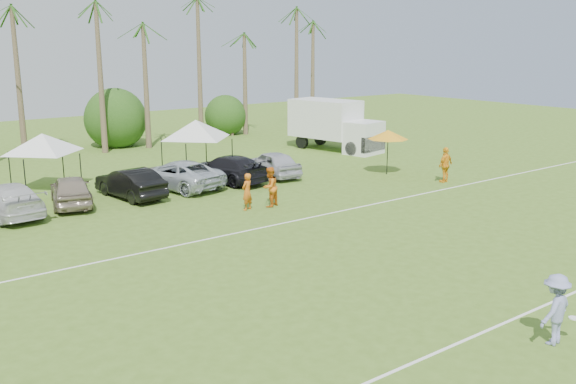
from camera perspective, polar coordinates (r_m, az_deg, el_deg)
ground at (r=16.89m, az=19.92°, el=-15.17°), size 120.00×120.00×0.00m
field_lines at (r=21.73m, az=1.89°, el=-7.80°), size 80.00×12.10×0.01m
palm_tree_5 at (r=47.46m, az=-22.18°, el=13.00°), size 2.40×2.40×9.90m
palm_tree_6 at (r=48.72m, az=-17.61°, el=14.35°), size 2.40×2.40×10.90m
palm_tree_7 at (r=50.27m, az=-13.24°, el=15.53°), size 2.40×2.40×11.90m
palm_tree_8 at (r=52.49m, az=-7.99°, el=12.81°), size 2.40×2.40×8.90m
palm_tree_9 at (r=55.13m, az=-3.36°, el=13.84°), size 2.40×2.40×9.90m
palm_tree_10 at (r=58.09m, az=0.86°, el=14.68°), size 2.40×2.40×10.90m
palm_tree_11 at (r=60.66m, az=3.95°, el=15.40°), size 2.40×2.40×11.90m
bush_tree_2 at (r=50.71m, az=-15.28°, el=6.02°), size 4.00×4.00×4.00m
bush_tree_3 at (r=55.21m, az=-5.58°, el=6.99°), size 4.00×4.00×4.00m
sideline_player_a at (r=30.30m, az=-3.66°, el=0.03°), size 0.75×0.62×1.76m
sideline_player_b at (r=30.83m, az=-1.63°, el=0.45°), size 1.14×1.02×1.94m
sideline_player_c at (r=37.23m, az=13.82°, el=2.36°), size 1.23×0.62×2.01m
box_truck at (r=47.11m, az=4.17°, el=6.08°), size 3.92×7.36×3.60m
canopy_tent_left at (r=36.32m, az=-21.04°, el=4.88°), size 4.40×4.40×3.57m
canopy_tent_right at (r=38.46m, az=-8.21°, el=6.37°), size 4.71×4.71×3.81m
market_umbrella at (r=38.57m, az=8.89°, el=5.06°), size 2.40×2.40×2.67m
frisbee_player at (r=18.46m, az=22.65°, el=-9.61°), size 1.31×0.83×1.93m
parked_car_3 at (r=31.86m, az=-23.68°, el=-0.64°), size 2.46×5.39×1.53m
parked_car_4 at (r=32.76m, az=-18.73°, el=0.14°), size 2.91×4.80×1.53m
parked_car_5 at (r=33.58m, az=-13.84°, el=0.78°), size 2.14×4.79×1.53m
parked_car_6 at (r=35.21m, az=-9.73°, el=1.55°), size 3.69×5.92×1.53m
parked_car_7 at (r=36.41m, az=-5.41°, el=2.07°), size 3.07×5.56×1.53m
parked_car_8 at (r=37.81m, az=-1.39°, el=2.54°), size 2.31×4.66×1.53m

